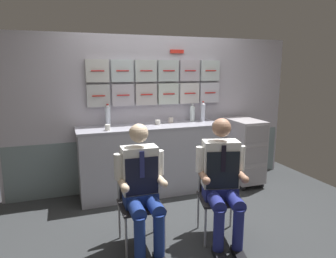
{
  "coord_description": "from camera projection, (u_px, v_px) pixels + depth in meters",
  "views": [
    {
      "loc": [
        -1.3,
        -2.79,
        1.69
      ],
      "look_at": [
        -0.21,
        0.3,
        1.05
      ],
      "focal_mm": 32.58,
      "sensor_mm": 36.0,
      "label": 1
    }
  ],
  "objects": [
    {
      "name": "ground",
      "position": [
        195.0,
        229.0,
        3.34
      ],
      "size": [
        4.8,
        4.8,
        0.04
      ],
      "primitive_type": "cube",
      "color": "#2F3234"
    },
    {
      "name": "galley_bulkhead",
      "position": [
        157.0,
        113.0,
        4.39
      ],
      "size": [
        4.2,
        0.14,
        2.15
      ],
      "color": "#B7B2C0",
      "rests_on": "ground"
    },
    {
      "name": "galley_counter",
      "position": [
        151.0,
        159.0,
        4.19
      ],
      "size": [
        1.96,
        0.53,
        0.95
      ],
      "color": "#AAABB9",
      "rests_on": "ground"
    },
    {
      "name": "service_trolley",
      "position": [
        243.0,
        150.0,
        4.53
      ],
      "size": [
        0.4,
        0.65,
        0.97
      ],
      "color": "black",
      "rests_on": "ground"
    },
    {
      "name": "folding_chair_left",
      "position": [
        138.0,
        193.0,
        3.0
      ],
      "size": [
        0.41,
        0.41,
        0.82
      ],
      "color": "#A8AAAF",
      "rests_on": "ground"
    },
    {
      "name": "crew_member_left",
      "position": [
        142.0,
        184.0,
        2.82
      ],
      "size": [
        0.48,
        0.58,
        1.2
      ],
      "color": "black",
      "rests_on": "ground"
    },
    {
      "name": "folding_chair_right",
      "position": [
        217.0,
        187.0,
        3.15
      ],
      "size": [
        0.49,
        0.49,
        0.82
      ],
      "color": "#A8AAAF",
      "rests_on": "ground"
    },
    {
      "name": "crew_member_right",
      "position": [
        222.0,
        176.0,
        2.96
      ],
      "size": [
        0.51,
        0.66,
        1.23
      ],
      "color": "black",
      "rests_on": "ground"
    },
    {
      "name": "water_bottle_clear",
      "position": [
        108.0,
        116.0,
        4.03
      ],
      "size": [
        0.07,
        0.07,
        0.3
      ],
      "color": "silver",
      "rests_on": "galley_counter"
    },
    {
      "name": "sparkling_bottle_green",
      "position": [
        192.0,
        113.0,
        4.44
      ],
      "size": [
        0.07,
        0.07,
        0.25
      ],
      "color": "silver",
      "rests_on": "galley_counter"
    },
    {
      "name": "water_bottle_short",
      "position": [
        203.0,
        112.0,
        4.43
      ],
      "size": [
        0.06,
        0.06,
        0.29
      ],
      "color": "silver",
      "rests_on": "galley_counter"
    },
    {
      "name": "espresso_cup_small",
      "position": [
        158.0,
        122.0,
        4.18
      ],
      "size": [
        0.07,
        0.07,
        0.06
      ],
      "color": "silver",
      "rests_on": "galley_counter"
    },
    {
      "name": "coffee_cup_spare",
      "position": [
        108.0,
        127.0,
        3.77
      ],
      "size": [
        0.07,
        0.07,
        0.07
      ],
      "color": "white",
      "rests_on": "galley_counter"
    },
    {
      "name": "paper_cup_blue",
      "position": [
        171.0,
        120.0,
        4.33
      ],
      "size": [
        0.07,
        0.07,
        0.07
      ],
      "color": "silver",
      "rests_on": "galley_counter"
    }
  ]
}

